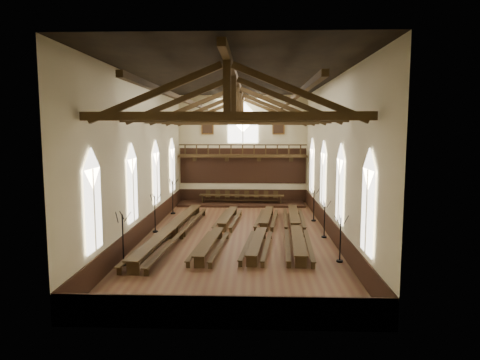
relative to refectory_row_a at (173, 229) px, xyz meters
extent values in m
plane|color=brown|center=(4.10, 0.60, -0.58)|extent=(26.00, 26.00, 0.00)
plane|color=beige|center=(4.10, 13.60, 4.42)|extent=(12.00, 0.00, 12.00)
plane|color=beige|center=(4.10, -12.40, 4.42)|extent=(12.00, 0.00, 12.00)
plane|color=beige|center=(-1.90, 0.60, 4.42)|extent=(0.00, 26.00, 26.00)
plane|color=beige|center=(10.10, 0.60, 4.42)|extent=(0.00, 26.00, 26.00)
plane|color=black|center=(4.10, 0.60, 9.42)|extent=(26.00, 26.00, 0.00)
cube|color=black|center=(4.10, 13.56, 0.02)|extent=(11.90, 0.08, 1.20)
cube|color=black|center=(4.10, -12.36, 0.02)|extent=(11.90, 0.08, 1.20)
cube|color=black|center=(-1.86, 0.60, 0.02)|extent=(0.08, 25.90, 1.20)
cube|color=black|center=(10.06, 0.60, 0.02)|extent=(0.08, 25.90, 1.20)
cube|color=silver|center=(-1.80, -8.40, 2.82)|extent=(0.05, 1.80, 3.60)
cube|color=silver|center=(-1.80, -8.40, 4.62)|extent=(0.05, 1.80, 1.80)
cylinder|color=beige|center=(-1.76, -8.40, 2.82)|extent=(0.08, 0.08, 3.60)
cube|color=silver|center=(-1.80, -2.40, 2.82)|extent=(0.05, 1.80, 3.60)
cube|color=silver|center=(-1.80, -2.40, 4.62)|extent=(0.05, 1.80, 1.80)
cylinder|color=beige|center=(-1.76, -2.40, 2.82)|extent=(0.08, 0.08, 3.60)
cube|color=silver|center=(-1.80, 3.60, 2.82)|extent=(0.05, 1.80, 3.60)
cube|color=silver|center=(-1.80, 3.60, 4.62)|extent=(0.05, 1.80, 1.80)
cylinder|color=beige|center=(-1.76, 3.60, 2.82)|extent=(0.08, 0.08, 3.60)
cube|color=silver|center=(-1.80, 9.60, 2.82)|extent=(0.05, 1.80, 3.60)
cube|color=silver|center=(-1.80, 9.60, 4.62)|extent=(0.05, 1.80, 1.80)
cylinder|color=beige|center=(-1.76, 9.60, 2.82)|extent=(0.08, 0.08, 3.60)
cube|color=silver|center=(10.00, -8.40, 2.82)|extent=(0.05, 1.80, 3.60)
cube|color=silver|center=(10.00, -8.40, 4.62)|extent=(0.05, 1.80, 1.80)
cylinder|color=beige|center=(9.96, -8.40, 2.82)|extent=(0.08, 0.08, 3.60)
cube|color=silver|center=(10.00, -2.40, 2.82)|extent=(0.05, 1.80, 3.60)
cube|color=silver|center=(10.00, -2.40, 4.62)|extent=(0.05, 1.80, 1.80)
cylinder|color=beige|center=(9.96, -2.40, 2.82)|extent=(0.08, 0.08, 3.60)
cube|color=silver|center=(10.00, 3.60, 2.82)|extent=(0.05, 1.80, 3.60)
cube|color=silver|center=(10.00, 3.60, 4.62)|extent=(0.05, 1.80, 1.80)
cylinder|color=beige|center=(9.96, 3.60, 2.82)|extent=(0.08, 0.08, 3.60)
cube|color=silver|center=(10.00, 9.60, 2.82)|extent=(0.05, 1.80, 3.60)
cube|color=silver|center=(10.00, 9.60, 4.62)|extent=(0.05, 1.80, 1.80)
cylinder|color=beige|center=(9.96, 9.60, 2.82)|extent=(0.08, 0.08, 3.60)
cube|color=white|center=(4.10, 13.50, 6.22)|extent=(2.80, 0.05, 2.40)
cube|color=white|center=(4.10, 13.50, 7.42)|extent=(2.80, 0.05, 2.80)
cylinder|color=beige|center=(4.10, 13.46, 6.22)|extent=(0.10, 0.10, 2.40)
cube|color=#3B2912|center=(4.10, 12.95, 3.82)|extent=(11.80, 1.20, 0.20)
cube|color=black|center=(4.10, 13.54, 2.87)|extent=(11.80, 0.10, 3.30)
cube|color=#3B2912|center=(4.10, 12.41, 4.87)|extent=(11.60, 0.12, 0.10)
cube|color=#3B2912|center=(4.10, 12.41, 3.97)|extent=(11.60, 0.12, 0.10)
cube|color=#3B2912|center=(-0.40, 13.35, 3.57)|extent=(0.35, 0.40, 0.50)
cube|color=#3B2912|center=(2.60, 13.35, 3.57)|extent=(0.35, 0.40, 0.50)
cube|color=#3B2912|center=(5.60, 13.35, 3.57)|extent=(0.35, 0.40, 0.50)
cube|color=#3B2912|center=(8.60, 13.35, 3.57)|extent=(0.35, 0.40, 0.50)
cube|color=brown|center=(0.80, 13.51, 6.52)|extent=(1.15, 0.06, 1.45)
cube|color=black|center=(0.80, 13.47, 6.52)|extent=(0.95, 0.04, 1.25)
cube|color=brown|center=(7.40, 13.51, 6.52)|extent=(1.15, 0.06, 1.45)
cube|color=black|center=(7.40, 13.47, 6.52)|extent=(0.95, 0.04, 1.25)
cube|color=#3B2912|center=(4.10, -9.40, 6.82)|extent=(11.70, 0.35, 0.35)
cube|color=#3B2912|center=(4.10, -9.40, 8.12)|extent=(0.30, 0.30, 2.40)
cube|color=#3B2912|center=(1.22, -9.40, 7.72)|extent=(5.44, 0.26, 2.40)
cube|color=#3B2912|center=(6.98, -9.40, 7.72)|extent=(5.44, 0.26, 2.40)
cube|color=#3B2912|center=(4.10, -4.40, 6.82)|extent=(11.70, 0.35, 0.35)
cube|color=#3B2912|center=(4.10, -4.40, 8.12)|extent=(0.30, 0.30, 2.40)
cube|color=#3B2912|center=(1.22, -4.40, 7.72)|extent=(5.44, 0.26, 2.40)
cube|color=#3B2912|center=(6.98, -4.40, 7.72)|extent=(5.44, 0.26, 2.40)
cube|color=#3B2912|center=(4.10, 0.60, 6.82)|extent=(11.70, 0.35, 0.35)
cube|color=#3B2912|center=(4.10, 0.60, 8.12)|extent=(0.30, 0.30, 2.40)
cube|color=#3B2912|center=(1.22, 0.60, 7.72)|extent=(5.44, 0.26, 2.40)
cube|color=#3B2912|center=(6.98, 0.60, 7.72)|extent=(5.44, 0.26, 2.40)
cube|color=#3B2912|center=(4.10, 5.60, 6.82)|extent=(11.70, 0.35, 0.35)
cube|color=#3B2912|center=(4.10, 5.60, 8.12)|extent=(0.30, 0.30, 2.40)
cube|color=#3B2912|center=(1.22, 5.60, 7.72)|extent=(5.44, 0.26, 2.40)
cube|color=#3B2912|center=(6.98, 5.60, 7.72)|extent=(5.44, 0.26, 2.40)
cube|color=#3B2912|center=(4.10, 10.60, 6.82)|extent=(11.70, 0.35, 0.35)
cube|color=#3B2912|center=(4.10, 10.60, 8.12)|extent=(0.30, 0.30, 2.40)
cube|color=#3B2912|center=(1.22, 10.60, 7.72)|extent=(5.44, 0.26, 2.40)
cube|color=#3B2912|center=(6.98, 10.60, 7.72)|extent=(5.44, 0.26, 2.40)
cube|color=#3B2912|center=(0.74, 0.60, 8.12)|extent=(0.25, 25.70, 0.25)
cube|color=#3B2912|center=(7.46, 0.60, 8.12)|extent=(0.25, 25.70, 0.25)
cube|color=#3B2912|center=(4.10, 0.60, 9.12)|extent=(0.30, 25.70, 0.30)
cube|color=#3B2912|center=(0.00, -3.70, 0.17)|extent=(1.28, 7.50, 0.09)
cube|color=#3B2912|center=(0.00, -7.06, -0.23)|extent=(0.64, 0.13, 0.71)
cube|color=#3B2912|center=(0.00, -0.34, -0.23)|extent=(0.64, 0.13, 0.71)
cube|color=#3B2912|center=(0.00, -3.70, -0.32)|extent=(0.56, 6.60, 0.09)
cube|color=#3B2912|center=(-0.66, -3.65, -0.14)|extent=(0.84, 7.47, 0.06)
cube|color=#3B2912|center=(-0.66, -7.07, -0.38)|extent=(0.24, 0.09, 0.42)
cube|color=#3B2912|center=(-0.66, -0.24, -0.38)|extent=(0.24, 0.09, 0.42)
cube|color=#3B2912|center=(0.66, -3.75, -0.14)|extent=(0.84, 7.47, 0.06)
cube|color=#3B2912|center=(0.66, -7.16, -0.38)|extent=(0.24, 0.09, 0.42)
cube|color=#3B2912|center=(0.66, -0.33, -0.38)|extent=(0.24, 0.09, 0.42)
cube|color=#3B2912|center=(0.00, 3.70, 0.17)|extent=(1.28, 7.50, 0.09)
cube|color=#3B2912|center=(0.00, 0.34, -0.23)|extent=(0.64, 0.13, 0.71)
cube|color=#3B2912|center=(0.00, 7.06, -0.23)|extent=(0.64, 0.13, 0.71)
cube|color=#3B2912|center=(0.00, 3.70, -0.32)|extent=(0.56, 6.60, 0.09)
cube|color=#3B2912|center=(-0.66, 3.75, -0.14)|extent=(0.84, 7.47, 0.06)
cube|color=#3B2912|center=(-0.66, 0.33, -0.38)|extent=(0.24, 0.09, 0.42)
cube|color=#3B2912|center=(-0.66, 7.16, -0.38)|extent=(0.24, 0.09, 0.42)
cube|color=#3B2912|center=(0.66, 3.65, -0.14)|extent=(0.84, 7.47, 0.06)
cube|color=#3B2912|center=(0.66, 0.24, -0.38)|extent=(0.24, 0.09, 0.42)
cube|color=#3B2912|center=(0.66, 7.07, -0.38)|extent=(0.24, 0.09, 0.42)
cube|color=#3B2912|center=(3.01, -3.05, 0.06)|extent=(1.14, 6.37, 0.07)
cube|color=#3B2912|center=(3.01, -5.90, -0.28)|extent=(0.54, 0.12, 0.61)
cube|color=#3B2912|center=(3.01, -0.19, -0.28)|extent=(0.54, 0.12, 0.61)
cube|color=#3B2912|center=(3.01, -3.05, -0.36)|extent=(0.52, 5.60, 0.07)
cube|color=#3B2912|center=(2.45, -3.00, -0.20)|extent=(0.76, 6.34, 0.05)
cube|color=#3B2912|center=(2.45, -5.90, -0.41)|extent=(0.21, 0.08, 0.35)
cube|color=#3B2912|center=(2.45, -0.10, -0.41)|extent=(0.21, 0.08, 0.35)
cube|color=#3B2912|center=(3.57, -3.09, -0.20)|extent=(0.76, 6.34, 0.05)
cube|color=#3B2912|center=(3.57, -5.99, -0.41)|extent=(0.21, 0.08, 0.35)
cube|color=#3B2912|center=(3.57, -0.19, -0.41)|extent=(0.21, 0.08, 0.35)
cube|color=#3B2912|center=(3.01, 4.35, 0.06)|extent=(1.14, 6.37, 0.07)
cube|color=#3B2912|center=(3.01, 1.50, -0.28)|extent=(0.54, 0.12, 0.61)
cube|color=#3B2912|center=(3.01, 7.21, -0.28)|extent=(0.54, 0.12, 0.61)
cube|color=#3B2912|center=(3.01, 4.35, -0.36)|extent=(0.52, 5.60, 0.07)
cube|color=#3B2912|center=(2.45, 4.40, -0.20)|extent=(0.76, 6.34, 0.05)
cube|color=#3B2912|center=(2.45, 1.50, -0.41)|extent=(0.21, 0.08, 0.35)
cube|color=#3B2912|center=(2.45, 7.30, -0.41)|extent=(0.21, 0.08, 0.35)
cube|color=#3B2912|center=(3.57, 4.31, -0.20)|extent=(0.76, 6.34, 0.05)
cube|color=#3B2912|center=(3.57, 1.41, -0.41)|extent=(0.21, 0.08, 0.35)
cube|color=#3B2912|center=(3.57, 7.21, -0.41)|extent=(0.21, 0.08, 0.35)
cube|color=#3B2912|center=(5.77, -2.84, 0.05)|extent=(1.27, 6.31, 0.07)
cube|color=#3B2912|center=(5.77, -5.66, -0.28)|extent=(0.54, 0.13, 0.60)
cube|color=#3B2912|center=(5.77, -0.01, -0.28)|extent=(0.54, 0.13, 0.60)
cube|color=#3B2912|center=(5.77, -2.84, -0.36)|extent=(0.65, 5.54, 0.07)
cube|color=#3B2912|center=(5.22, -2.78, -0.21)|extent=(0.90, 6.27, 0.05)
cube|color=#3B2912|center=(5.22, -5.65, -0.41)|extent=(0.21, 0.08, 0.35)
cube|color=#3B2912|center=(5.22, 0.09, -0.41)|extent=(0.21, 0.08, 0.35)
cube|color=#3B2912|center=(6.32, -2.89, -0.21)|extent=(0.90, 6.27, 0.05)
cube|color=#3B2912|center=(6.32, -5.76, -0.41)|extent=(0.21, 0.08, 0.35)
cube|color=#3B2912|center=(6.32, -0.02, -0.41)|extent=(0.21, 0.08, 0.35)
cube|color=#3B2912|center=(5.77, 4.56, 0.05)|extent=(1.27, 6.31, 0.07)
cube|color=#3B2912|center=(5.77, 1.74, -0.28)|extent=(0.54, 0.13, 0.60)
cube|color=#3B2912|center=(5.77, 7.39, -0.28)|extent=(0.54, 0.13, 0.60)
cube|color=#3B2912|center=(5.77, 4.56, -0.36)|extent=(0.65, 5.54, 0.07)
cube|color=#3B2912|center=(5.22, 4.62, -0.21)|extent=(0.90, 6.27, 0.05)
cube|color=#3B2912|center=(5.22, 1.75, -0.41)|extent=(0.21, 0.08, 0.35)
cube|color=#3B2912|center=(5.22, 7.49, -0.41)|extent=(0.21, 0.08, 0.35)
cube|color=#3B2912|center=(6.32, 4.51, -0.21)|extent=(0.90, 6.27, 0.05)
cube|color=#3B2912|center=(6.32, 1.64, -0.41)|extent=(0.21, 0.08, 0.35)
cube|color=#3B2912|center=(6.32, 7.38, -0.41)|extent=(0.21, 0.08, 0.35)
cube|color=#3B2912|center=(7.91, -2.69, 0.11)|extent=(1.06, 6.82, 0.08)
cube|color=#3B2912|center=(7.91, -5.75, -0.26)|extent=(0.58, 0.11, 0.65)
cube|color=#3B2912|center=(7.91, 0.36, -0.26)|extent=(0.58, 0.11, 0.65)
cube|color=#3B2912|center=(7.91, -2.69, -0.34)|extent=(0.42, 6.01, 0.08)
cube|color=#3B2912|center=(7.31, -2.66, -0.18)|extent=(0.65, 6.80, 0.06)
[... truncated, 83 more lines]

